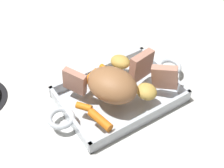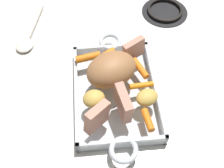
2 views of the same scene
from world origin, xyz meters
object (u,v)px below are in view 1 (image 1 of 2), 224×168
object	(u,v)px
baby_carrot_northwest	(139,58)
potato_near_roast	(120,62)
roasting_dish	(119,95)
baby_carrot_southwest	(108,71)
potato_whole	(147,91)
roast_slice_thick	(75,81)
roast_slice_outer	(141,66)
baby_carrot_short	(84,107)
roast_slice_thin	(165,77)
baby_carrot_long	(100,120)
baby_carrot_northeast	(90,78)
pork_roast	(112,85)

from	to	relation	value
baby_carrot_northwest	potato_near_roast	world-z (taller)	potato_near_roast
roasting_dish	baby_carrot_southwest	world-z (taller)	baby_carrot_southwest
baby_carrot_southwest	potato_whole	distance (m)	0.14
roast_slice_thick	potato_whole	world-z (taller)	roast_slice_thick
roast_slice_thick	baby_carrot_southwest	world-z (taller)	roast_slice_thick
roast_slice_outer	baby_carrot_short	bearing A→B (deg)	5.98
roast_slice_thin	baby_carrot_long	distance (m)	0.21
baby_carrot_southwest	roast_slice_thick	bearing A→B (deg)	3.73
roast_slice_outer	roast_slice_thick	size ratio (longest dim) A/B	1.20
baby_carrot_southwest	baby_carrot_short	distance (m)	0.15
roast_slice_thin	roast_slice_outer	bearing A→B (deg)	-65.70
baby_carrot_northeast	roast_slice_thin	bearing A→B (deg)	140.67
roast_slice_outer	baby_carrot_northeast	world-z (taller)	roast_slice_outer
roast_slice_thick	pork_roast	bearing A→B (deg)	135.72
pork_roast	roast_slice_thick	size ratio (longest dim) A/B	2.14
baby_carrot_long	potato_whole	xyz separation A→B (m)	(-0.15, -0.01, 0.01)
baby_carrot_short	potato_near_roast	world-z (taller)	potato_near_roast
roast_slice_thick	potato_near_roast	bearing A→B (deg)	-174.99
roasting_dish	baby_carrot_short	world-z (taller)	baby_carrot_short
roasting_dish	baby_carrot_southwest	xyz separation A→B (m)	(-0.01, -0.07, 0.03)
baby_carrot_northwest	potato_whole	xyz separation A→B (m)	(0.07, 0.13, 0.01)
baby_carrot_southwest	baby_carrot_northwest	world-z (taller)	baby_carrot_northwest
pork_roast	potato_near_roast	distance (m)	0.12
roast_slice_thin	baby_carrot_southwest	size ratio (longest dim) A/B	1.04
baby_carrot_southwest	baby_carrot_short	world-z (taller)	baby_carrot_short
roast_slice_outer	potato_near_roast	distance (m)	0.07
pork_roast	baby_carrot_northeast	bearing A→B (deg)	-75.32
roast_slice_thick	roast_slice_thin	bearing A→B (deg)	150.63
roast_slice_thin	potato_near_roast	size ratio (longest dim) A/B	1.16
roasting_dish	potato_near_roast	size ratio (longest dim) A/B	7.20
baby_carrot_short	baby_carrot_northeast	bearing A→B (deg)	-127.67
roast_slice_outer	roast_slice_thick	bearing A→B (deg)	-16.09
baby_carrot_northwest	potato_near_roast	distance (m)	0.06
pork_roast	potato_near_roast	world-z (taller)	pork_roast
baby_carrot_long	roast_slice_thick	bearing A→B (deg)	-90.73
pork_roast	baby_carrot_short	size ratio (longest dim) A/B	3.38
baby_carrot_northeast	potato_whole	bearing A→B (deg)	125.44
pork_roast	potato_whole	world-z (taller)	pork_roast
pork_roast	roast_slice_outer	bearing A→B (deg)	-169.91
baby_carrot_northwest	baby_carrot_northeast	bearing A→B (deg)	-2.02
baby_carrot_short	baby_carrot_long	bearing A→B (deg)	101.71
baby_carrot_southwest	roast_slice_thin	bearing A→B (deg)	128.73
roast_slice_outer	baby_carrot_northwest	bearing A→B (deg)	-121.80
roasting_dish	baby_carrot_northwest	distance (m)	0.14
baby_carrot_long	baby_carrot_short	world-z (taller)	baby_carrot_long
baby_carrot_northwest	baby_carrot_long	distance (m)	0.26
baby_carrot_short	potato_near_roast	distance (m)	0.19
roasting_dish	baby_carrot_northwest	size ratio (longest dim) A/B	7.03
baby_carrot_short	potato_near_roast	xyz separation A→B (m)	(-0.17, -0.09, 0.01)
pork_roast	roast_slice_thick	bearing A→B (deg)	-44.28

